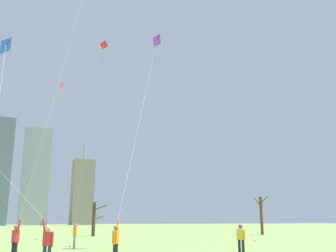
% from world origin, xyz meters
% --- Properties ---
extents(kite_flyer_midfield_center_purple, '(5.97, 9.26, 15.90)m').
position_xyz_m(kite_flyer_midfield_center_purple, '(-2.64, 4.94, 3.52)').
color(kite_flyer_midfield_center_purple, black).
rests_on(kite_flyer_midfield_center_purple, ground).
extents(kite_flyer_foreground_left_green, '(2.11, 7.74, 12.91)m').
position_xyz_m(kite_flyer_foreground_left_green, '(-7.27, 5.55, 2.37)').
color(kite_flyer_foreground_left_green, black).
rests_on(kite_flyer_foreground_left_green, ground).
extents(bystander_strolling_midfield, '(0.33, 0.47, 1.62)m').
position_xyz_m(bystander_strolling_midfield, '(3.35, 4.23, 0.90)').
color(bystander_strolling_midfield, black).
rests_on(bystander_strolling_midfield, ground).
extents(bystander_far_off_by_trees, '(0.29, 0.49, 1.62)m').
position_xyz_m(bystander_far_off_by_trees, '(-3.41, 13.82, 0.90)').
color(bystander_far_off_by_trees, gray).
rests_on(bystander_far_off_by_trees, ground).
extents(distant_kite_drifting_right_red, '(2.61, 1.52, 16.97)m').
position_xyz_m(distant_kite_drifting_right_red, '(-1.50, 16.77, 14.55)').
color(distant_kite_drifting_right_red, red).
rests_on(distant_kite_drifting_right_red, ground).
extents(distant_kite_low_near_trees_pink, '(2.45, 6.20, 18.28)m').
position_xyz_m(distant_kite_low_near_trees_pink, '(-2.74, 31.69, 16.10)').
color(distant_kite_low_near_trees_pink, pink).
rests_on(distant_kite_low_near_trees_pink, ground).
extents(bare_tree_left_of_center, '(1.44, 2.62, 3.98)m').
position_xyz_m(bare_tree_left_of_center, '(2.53, 33.90, 2.07)').
color(bare_tree_left_of_center, '#4C3828').
rests_on(bare_tree_left_of_center, ground).
extents(bare_tree_leftmost, '(2.46, 2.18, 5.00)m').
position_xyz_m(bare_tree_leftmost, '(23.84, 29.55, 2.66)').
color(bare_tree_leftmost, brown).
rests_on(bare_tree_leftmost, ground).
extents(skyline_short_annex, '(8.74, 7.87, 35.37)m').
position_xyz_m(skyline_short_annex, '(24.97, 155.14, 13.87)').
color(skyline_short_annex, gray).
rests_on(skyline_short_annex, ground).
extents(skyline_squat_block, '(11.00, 7.37, 40.05)m').
position_xyz_m(skyline_squat_block, '(5.39, 157.03, 20.02)').
color(skyline_squat_block, '#9EA3AD').
rests_on(skyline_squat_block, ground).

